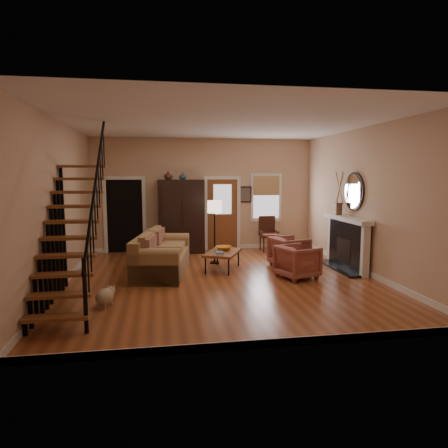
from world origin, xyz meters
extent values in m
plane|color=#984C26|center=(0.00, 0.00, 0.00)|extent=(7.00, 7.00, 0.00)
plane|color=white|center=(0.00, 0.00, 3.30)|extent=(7.00, 7.00, 0.00)
cube|color=#D5AC89|center=(0.00, 3.50, 1.65)|extent=(6.50, 0.04, 3.30)
cube|color=#D5AC89|center=(-3.25, 0.00, 1.65)|extent=(0.04, 7.00, 3.30)
cube|color=#D5AC89|center=(3.25, 0.00, 1.65)|extent=(0.04, 7.00, 3.30)
cube|color=black|center=(-2.30, 3.65, 1.05)|extent=(1.00, 0.36, 2.10)
cube|color=brown|center=(0.55, 3.48, 1.05)|extent=(0.90, 0.06, 2.10)
cube|color=silver|center=(1.90, 3.47, 1.55)|extent=(0.96, 0.06, 1.46)
cube|color=black|center=(3.13, 0.50, 0.57)|extent=(0.24, 1.60, 1.15)
cube|color=white|center=(3.07, 0.50, 1.20)|extent=(0.30, 1.95, 0.10)
cylinder|color=silver|center=(3.20, 0.50, 1.85)|extent=(0.05, 0.90, 0.90)
imported|color=#4C2619|center=(-1.05, 3.05, 2.22)|extent=(0.24, 0.24, 0.25)
imported|color=#334C60|center=(-0.65, 3.05, 2.21)|extent=(0.20, 0.20, 0.21)
imported|color=orange|center=(0.19, 0.99, 0.49)|extent=(0.40, 0.40, 0.10)
imported|color=maroon|center=(1.63, -0.15, 0.36)|extent=(1.00, 0.98, 0.72)
imported|color=maroon|center=(1.81, 0.94, 0.37)|extent=(0.99, 0.97, 0.74)
camera|label=1|loc=(-1.32, -8.28, 2.24)|focal=32.00mm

